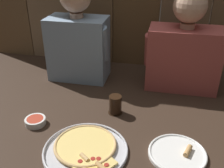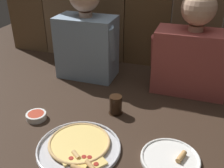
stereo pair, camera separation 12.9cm
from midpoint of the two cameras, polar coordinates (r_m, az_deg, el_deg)
ground_plane at (r=1.30m, az=2.42°, el=-9.25°), size 3.20×3.20×0.00m
pizza_tray at (r=1.18m, az=-3.87°, el=-13.23°), size 0.36×0.36×0.03m
dinner_plate at (r=1.16m, az=15.67°, el=-15.27°), size 0.24×0.24×0.03m
drinking_glass at (r=1.37m, az=3.50°, el=-4.59°), size 0.07×0.07×0.10m
dipping_bowl at (r=1.38m, az=-13.40°, el=-6.75°), size 0.10×0.10×0.03m
diner_left at (r=1.67m, az=-3.31°, el=10.55°), size 0.40×0.21×0.61m
diner_right at (r=1.57m, az=19.19°, el=7.03°), size 0.45×0.21×0.58m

